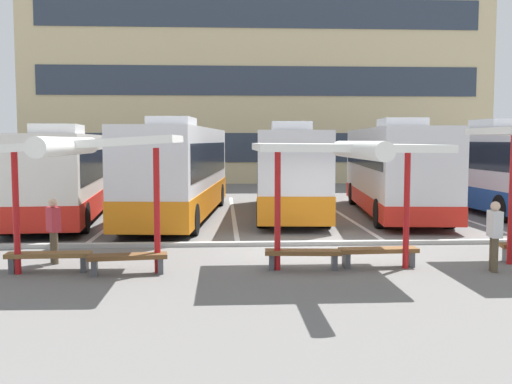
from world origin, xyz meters
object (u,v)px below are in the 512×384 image
(waiting_shelter_0, at_px, (82,147))
(waiting_shelter_1, at_px, (346,150))
(bench_1, at_px, (128,259))
(coach_bus_4, at_px, (480,168))
(bench_2, at_px, (303,255))
(coach_bus_1, at_px, (179,173))
(bench_0, at_px, (49,257))
(coach_bus_2, at_px, (289,173))
(coach_bus_0, at_px, (66,176))
(bench_3, at_px, (378,253))
(waiting_passenger_1, at_px, (495,232))
(waiting_passenger_0, at_px, (54,227))
(coach_bus_3, at_px, (394,170))

(waiting_shelter_0, relative_size, waiting_shelter_1, 0.99)
(bench_1, xyz_separation_m, waiting_shelter_1, (4.84, -0.02, 2.40))
(waiting_shelter_0, bearing_deg, coach_bus_4, 40.54)
(waiting_shelter_0, relative_size, bench_2, 2.93)
(coach_bus_1, height_order, bench_0, coach_bus_1)
(coach_bus_1, xyz_separation_m, coach_bus_2, (4.29, 0.82, -0.07))
(coach_bus_1, height_order, bench_1, coach_bus_1)
(coach_bus_0, height_order, waiting_shelter_1, coach_bus_0)
(coach_bus_4, distance_m, bench_3, 13.81)
(coach_bus_0, relative_size, waiting_passenger_1, 7.03)
(coach_bus_0, distance_m, bench_2, 12.31)
(coach_bus_0, xyz_separation_m, bench_1, (3.82, -9.76, -1.28))
(coach_bus_1, distance_m, bench_3, 10.67)
(bench_1, xyz_separation_m, waiting_passenger_0, (-1.95, 1.28, 0.56))
(waiting_passenger_0, height_order, waiting_passenger_1, waiting_passenger_1)
(coach_bus_2, distance_m, bench_3, 10.14)
(coach_bus_3, relative_size, coach_bus_4, 0.94)
(waiting_shelter_1, relative_size, bench_2, 2.95)
(waiting_shelter_0, bearing_deg, bench_2, 4.68)
(waiting_shelter_1, bearing_deg, waiting_passenger_0, 169.22)
(coach_bus_2, distance_m, coach_bus_4, 8.58)
(coach_bus_3, bearing_deg, waiting_shelter_0, -133.65)
(coach_bus_3, relative_size, waiting_passenger_1, 6.85)
(bench_3, height_order, waiting_passenger_0, waiting_passenger_0)
(coach_bus_3, xyz_separation_m, waiting_passenger_1, (-0.72, -10.38, -0.86))
(bench_1, distance_m, bench_2, 3.95)
(coach_bus_2, xyz_separation_m, bench_0, (-6.57, -10.13, -1.33))
(coach_bus_1, bearing_deg, bench_0, -103.72)
(coach_bus_4, distance_m, waiting_shelter_1, 14.65)
(waiting_passenger_0, bearing_deg, bench_3, -6.18)
(coach_bus_0, xyz_separation_m, waiting_passenger_1, (12.02, -9.96, -0.71))
(waiting_passenger_1, bearing_deg, waiting_passenger_0, 171.73)
(waiting_shelter_0, relative_size, bench_1, 2.93)
(bench_1, bearing_deg, waiting_passenger_1, -1.39)
(bench_1, relative_size, bench_2, 1.00)
(bench_3, relative_size, waiting_passenger_0, 1.18)
(coach_bus_1, distance_m, bench_0, 9.69)
(coach_bus_3, bearing_deg, coach_bus_1, -176.21)
(bench_3, bearing_deg, waiting_shelter_0, -175.23)
(bench_0, relative_size, waiting_passenger_1, 1.17)
(bench_2, bearing_deg, bench_0, 179.74)
(coach_bus_2, height_order, bench_0, coach_bus_2)
(bench_0, xyz_separation_m, bench_2, (5.74, -0.03, -0.00))
(coach_bus_2, height_order, bench_2, coach_bus_2)
(waiting_shelter_0, bearing_deg, bench_3, 4.77)
(bench_3, xyz_separation_m, waiting_passenger_0, (-7.69, 0.83, 0.56))
(coach_bus_1, height_order, bench_2, coach_bus_1)
(coach_bus_1, relative_size, coach_bus_3, 1.08)
(coach_bus_4, bearing_deg, waiting_shelter_0, -139.46)
(coach_bus_4, xyz_separation_m, waiting_shelter_1, (-8.37, -11.98, 0.97))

